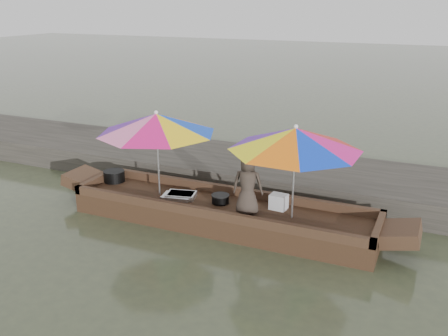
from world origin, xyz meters
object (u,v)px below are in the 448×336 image
at_px(boat_hull, 222,215).
at_px(umbrella_stern, 294,173).
at_px(tray_crayfish, 181,195).
at_px(charcoal_grill, 220,199).
at_px(cooking_pot, 114,176).
at_px(umbrella_bow, 158,154).
at_px(supply_bag, 279,202).
at_px(tray_scallop, 177,196).
at_px(vendor, 248,184).

relative_size(boat_hull, umbrella_stern, 2.52).
xyz_separation_m(tray_crayfish, charcoal_grill, (0.74, 0.06, 0.02)).
distance_m(cooking_pot, umbrella_bow, 1.37).
bearing_deg(supply_bag, tray_scallop, -171.42).
distance_m(boat_hull, tray_scallop, 0.89).
distance_m(cooking_pot, vendor, 2.99).
bearing_deg(umbrella_stern, vendor, -169.18).
xyz_separation_m(boat_hull, tray_crayfish, (-0.81, 0.03, 0.22)).
relative_size(charcoal_grill, umbrella_stern, 0.14).
bearing_deg(supply_bag, boat_hull, -164.59).
relative_size(supply_bag, umbrella_bow, 0.13).
relative_size(cooking_pot, tray_crayfish, 0.79).
bearing_deg(tray_crayfish, charcoal_grill, 4.98).
distance_m(tray_crayfish, supply_bag, 1.76).
bearing_deg(cooking_pot, boat_hull, -5.95).
distance_m(tray_crayfish, vendor, 1.42).
bearing_deg(tray_scallop, charcoal_grill, 7.37).
height_order(cooking_pot, supply_bag, supply_bag).
xyz_separation_m(umbrella_bow, umbrella_stern, (2.48, 0.00, 0.00)).
distance_m(tray_crayfish, charcoal_grill, 0.74).
distance_m(supply_bag, vendor, 0.69).
relative_size(cooking_pot, supply_bag, 1.45).
bearing_deg(tray_crayfish, vendor, -6.97).
bearing_deg(umbrella_bow, boat_hull, 0.00).
xyz_separation_m(cooking_pot, tray_crayfish, (1.60, -0.23, -0.06)).
xyz_separation_m(tray_scallop, umbrella_stern, (2.11, 0.01, 0.74)).
bearing_deg(charcoal_grill, vendor, -21.02).
distance_m(charcoal_grill, umbrella_stern, 1.49).
bearing_deg(boat_hull, umbrella_stern, 0.00).
distance_m(boat_hull, cooking_pot, 2.44).
relative_size(tray_crayfish, supply_bag, 1.82).
relative_size(tray_crayfish, umbrella_bow, 0.24).
height_order(charcoal_grill, umbrella_bow, umbrella_bow).
distance_m(charcoal_grill, umbrella_bow, 1.37).
distance_m(tray_scallop, supply_bag, 1.83).
bearing_deg(tray_scallop, cooking_pot, 170.25).
distance_m(cooking_pot, tray_crayfish, 1.62).
xyz_separation_m(cooking_pot, tray_scallop, (1.54, -0.26, -0.08)).
relative_size(boat_hull, tray_scallop, 10.41).
relative_size(boat_hull, charcoal_grill, 17.88).
bearing_deg(cooking_pot, tray_crayfish, -8.02).
bearing_deg(tray_scallop, umbrella_stern, 0.37).
xyz_separation_m(supply_bag, umbrella_stern, (0.31, -0.26, 0.65)).
xyz_separation_m(boat_hull, cooking_pot, (-2.41, 0.25, 0.28)).
bearing_deg(charcoal_grill, umbrella_bow, -175.60).
relative_size(tray_scallop, charcoal_grill, 1.72).
bearing_deg(cooking_pot, umbrella_bow, -12.09).
distance_m(boat_hull, umbrella_stern, 1.57).
bearing_deg(umbrella_stern, tray_scallop, -179.63).
distance_m(tray_scallop, charcoal_grill, 0.81).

